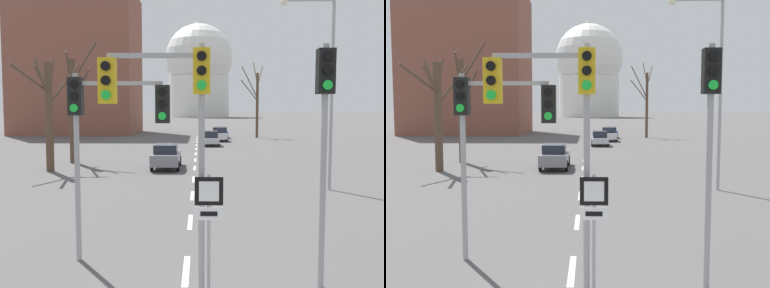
{
  "view_description": "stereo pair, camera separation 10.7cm",
  "coord_description": "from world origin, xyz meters",
  "views": [
    {
      "loc": [
        0.32,
        -5.99,
        3.96
      ],
      "look_at": [
        0.13,
        4.74,
        3.07
      ],
      "focal_mm": 40.0,
      "sensor_mm": 36.0,
      "label": 1
    },
    {
      "loc": [
        0.43,
        -5.99,
        3.96
      ],
      "look_at": [
        0.13,
        4.74,
        3.07
      ],
      "focal_mm": 40.0,
      "sensor_mm": 36.0,
      "label": 2
    }
  ],
  "objects": [
    {
      "name": "lane_stripe_0",
      "position": [
        0.0,
        4.17,
        0.0
      ],
      "size": [
        0.16,
        2.0,
        0.01
      ],
      "primitive_type": "cube",
      "color": "silver",
      "rests_on": "ground_plane"
    },
    {
      "name": "lane_stripe_5",
      "position": [
        0.0,
        26.67,
        0.0
      ],
      "size": [
        0.16,
        2.0,
        0.01
      ],
      "primitive_type": "cube",
      "color": "silver",
      "rests_on": "ground_plane"
    },
    {
      "name": "capitol_dome",
      "position": [
        0.0,
        191.03,
        21.07
      ],
      "size": [
        30.63,
        30.63,
        43.26
      ],
      "color": "silver",
      "rests_on": "ground_plane"
    },
    {
      "name": "traffic_signal_near_right",
      "position": [
        3.01,
        3.24,
        3.71
      ],
      "size": [
        0.36,
        0.34,
        5.33
      ],
      "color": "#9E9EA3",
      "rests_on": "ground_plane"
    },
    {
      "name": "lane_stripe_9",
      "position": [
        0.0,
        44.67,
        0.0
      ],
      "size": [
        0.16,
        2.0,
        0.01
      ],
      "primitive_type": "cube",
      "color": "silver",
      "rests_on": "ground_plane"
    },
    {
      "name": "sedan_near_right",
      "position": [
        2.7,
        45.8,
        0.85
      ],
      "size": [
        1.9,
        4.27,
        1.69
      ],
      "color": "silver",
      "rests_on": "ground_plane"
    },
    {
      "name": "lane_stripe_6",
      "position": [
        0.0,
        31.17,
        0.0
      ],
      "size": [
        0.16,
        2.0,
        0.01
      ],
      "primitive_type": "cube",
      "color": "silver",
      "rests_on": "ground_plane"
    },
    {
      "name": "route_sign_post",
      "position": [
        0.52,
        2.86,
        1.76
      ],
      "size": [
        0.6,
        0.08,
        2.58
      ],
      "color": "#9E9EA3",
      "rests_on": "ground_plane"
    },
    {
      "name": "sedan_far_left",
      "position": [
        -1.86,
        21.97,
        0.84
      ],
      "size": [
        1.83,
        4.36,
        1.63
      ],
      "color": "slate",
      "rests_on": "ground_plane"
    },
    {
      "name": "lane_stripe_3",
      "position": [
        0.0,
        17.67,
        0.0
      ],
      "size": [
        0.16,
        2.0,
        0.01
      ],
      "primitive_type": "cube",
      "color": "silver",
      "rests_on": "ground_plane"
    },
    {
      "name": "lane_stripe_10",
      "position": [
        0.0,
        49.17,
        0.0
      ],
      "size": [
        0.16,
        2.0,
        0.01
      ],
      "primitive_type": "cube",
      "color": "silver",
      "rests_on": "ground_plane"
    },
    {
      "name": "apartment_block_left",
      "position": [
        -18.58,
        61.4,
        10.89
      ],
      "size": [
        18.0,
        14.0,
        21.79
      ],
      "primitive_type": "cube",
      "color": "brown",
      "rests_on": "ground_plane"
    },
    {
      "name": "bare_tree_left_far",
      "position": [
        -8.8,
        24.76,
        4.23
      ],
      "size": [
        2.75,
        4.73,
        8.68
      ],
      "color": "brown",
      "rests_on": "ground_plane"
    },
    {
      "name": "lane_stripe_2",
      "position": [
        0.0,
        13.17,
        0.0
      ],
      "size": [
        0.16,
        2.0,
        0.01
      ],
      "primitive_type": "cube",
      "color": "silver",
      "rests_on": "ground_plane"
    },
    {
      "name": "bare_tree_left_near",
      "position": [
        -9.1,
        20.57,
        3.9
      ],
      "size": [
        3.3,
        4.31,
        7.25
      ],
      "color": "brown",
      "rests_on": "ground_plane"
    },
    {
      "name": "lane_stripe_7",
      "position": [
        0.0,
        35.67,
        0.0
      ],
      "size": [
        0.16,
        2.0,
        0.01
      ],
      "primitive_type": "cube",
      "color": "silver",
      "rests_on": "ground_plane"
    },
    {
      "name": "traffic_signal_near_left",
      "position": [
        -2.05,
        4.87,
        3.69
      ],
      "size": [
        2.58,
        0.34,
        4.85
      ],
      "color": "#9E9EA3",
      "rests_on": "ground_plane"
    },
    {
      "name": "bare_tree_right_near",
      "position": [
        8.01,
        52.06,
        5.02
      ],
      "size": [
        3.48,
        3.94,
        10.38
      ],
      "color": "brown",
      "rests_on": "ground_plane"
    },
    {
      "name": "lane_stripe_8",
      "position": [
        0.0,
        40.17,
        0.0
      ],
      "size": [
        0.16,
        2.0,
        0.01
      ],
      "primitive_type": "cube",
      "color": "silver",
      "rests_on": "ground_plane"
    },
    {
      "name": "lane_stripe_1",
      "position": [
        0.0,
        8.67,
        0.0
      ],
      "size": [
        0.16,
        2.0,
        0.01
      ],
      "primitive_type": "cube",
      "color": "silver",
      "rests_on": "ground_plane"
    },
    {
      "name": "lane_stripe_11",
      "position": [
        0.0,
        53.67,
        0.0
      ],
      "size": [
        0.16,
        2.0,
        0.01
      ],
      "primitive_type": "cube",
      "color": "silver",
      "rests_on": "ground_plane"
    },
    {
      "name": "sedan_near_left",
      "position": [
        1.49,
        39.39,
        0.79
      ],
      "size": [
        1.83,
        4.09,
        1.57
      ],
      "color": "#B7B7BC",
      "rests_on": "ground_plane"
    },
    {
      "name": "lane_stripe_4",
      "position": [
        0.0,
        22.17,
        0.0
      ],
      "size": [
        0.16,
        2.0,
        0.01
      ],
      "primitive_type": "cube",
      "color": "silver",
      "rests_on": "ground_plane"
    },
    {
      "name": "traffic_signal_centre_tall",
      "position": [
        -0.32,
        3.08,
        4.05
      ],
      "size": [
        2.35,
        0.34,
        5.32
      ],
      "color": "#9E9EA3",
      "rests_on": "ground_plane"
    },
    {
      "name": "sedan_mid_centre",
      "position": [
        3.18,
        51.36,
        0.77
      ],
      "size": [
        1.8,
        4.24,
        1.51
      ],
      "color": "navy",
      "rests_on": "ground_plane"
    },
    {
      "name": "street_lamp_right",
      "position": [
        6.2,
        14.71,
        5.6
      ],
      "size": [
        2.62,
        0.36,
        9.15
      ],
      "color": "#9E9EA3",
      "rests_on": "ground_plane"
    }
  ]
}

